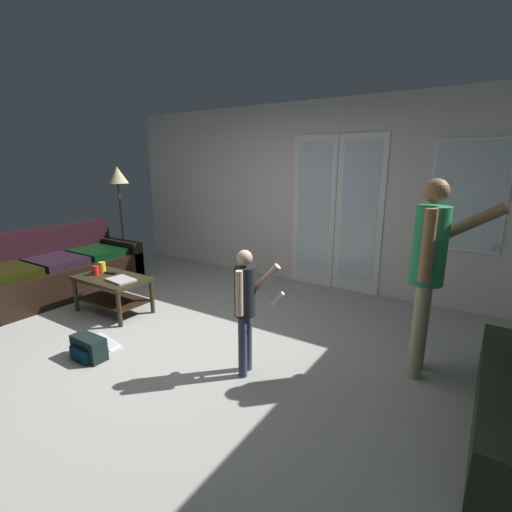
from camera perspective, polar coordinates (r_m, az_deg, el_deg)
The scene contains 13 objects.
ground_plane at distance 3.82m, azimuth -11.89°, elevation -13.66°, with size 6.25×5.20×0.02m, color #9A9A92.
wall_back_with_doors at distance 5.46m, azimuth 7.65°, elevation 9.12°, with size 6.25×0.09×2.62m.
leather_couch at distance 5.72m, azimuth -28.74°, elevation -2.31°, with size 0.95×2.18×0.88m.
coffee_table at distance 4.73m, azimuth -21.36°, elevation -4.46°, with size 0.89×0.53×0.44m.
person_adult at distance 3.25m, azimuth 25.36°, elevation -0.86°, with size 0.67×0.47×1.65m.
person_child at distance 3.04m, azimuth -1.57°, elevation -7.11°, with size 0.36×0.35×1.09m.
floor_lamp at distance 6.56m, azimuth -20.64°, elevation 10.89°, with size 0.34×0.34×1.70m.
backpack at distance 3.81m, azimuth -24.59°, elevation -12.85°, with size 0.35×0.20×0.21m.
loose_keyboard at distance 4.09m, azimuth -22.37°, elevation -12.19°, with size 0.45×0.20×0.02m.
laptop_closed at distance 4.51m, azimuth -20.24°, elevation -3.47°, with size 0.31×0.22×0.02m, color #BCB8C1.
cup_near_edge at distance 4.94m, azimuth -22.76°, elevation -1.58°, with size 0.08×0.08×0.13m, color yellow.
cup_by_laptop at distance 4.85m, azimuth -23.62°, elevation -2.04°, with size 0.08×0.08×0.11m, color red.
tv_remote_black at distance 4.83m, azimuth -21.56°, elevation -2.44°, with size 0.17×0.05×0.02m, color black.
Camera 1 is at (2.43, -2.35, 1.76)m, focal length 25.79 mm.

